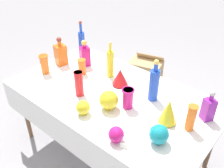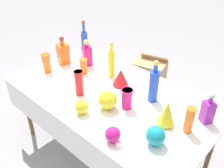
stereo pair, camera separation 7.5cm
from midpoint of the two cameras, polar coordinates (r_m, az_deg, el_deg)
name	(u,v)px [view 2 (the right image)]	position (r m, az deg, el deg)	size (l,w,h in m)	color
ground_plane	(112,150)	(2.78, 0.80, -14.93)	(40.00, 40.00, 0.00)	gray
display_table	(109,100)	(2.28, 0.34, -3.59)	(1.89, 1.08, 0.76)	white
tall_bottle_0	(154,85)	(2.13, 10.54, -0.17)	(0.08, 0.08, 0.39)	blue
tall_bottle_1	(111,63)	(2.44, 0.76, 4.78)	(0.07, 0.07, 0.37)	yellow
tall_bottle_2	(85,43)	(2.85, -5.53, 9.36)	(0.07, 0.07, 0.42)	blue
square_decanter_0	(87,55)	(2.67, -4.97, 6.72)	(0.13, 0.13, 0.29)	#C61972
square_decanter_1	(208,111)	(2.06, 22.05, -5.68)	(0.11, 0.11, 0.27)	purple
square_decanter_2	(63,53)	(2.74, -10.33, 7.00)	(0.13, 0.13, 0.31)	orange
slender_vase_0	(189,119)	(1.91, 18.37, -7.67)	(0.08, 0.08, 0.22)	orange
slender_vase_1	(83,66)	(2.54, -5.71, 4.19)	(0.08, 0.08, 0.16)	orange
slender_vase_2	(79,82)	(2.20, -6.59, 0.36)	(0.08, 0.08, 0.24)	red
slender_vase_3	(127,98)	(2.05, 4.48, -3.24)	(0.11, 0.11, 0.18)	#C61972
slender_vase_4	(46,62)	(2.62, -13.96, 4.81)	(0.10, 0.10, 0.20)	orange
fluted_vase_0	(121,77)	(2.33, 2.92, 1.59)	(0.15, 0.15, 0.17)	red
fluted_vase_1	(167,113)	(1.93, 13.51, -6.44)	(0.14, 0.14, 0.21)	yellow
round_bowl_0	(108,100)	(2.04, 0.04, -3.68)	(0.16, 0.16, 0.17)	yellow
round_bowl_1	(82,107)	(2.02, -5.89, -5.23)	(0.11, 0.11, 0.12)	yellow
round_bowl_2	(156,136)	(1.78, 11.16, -11.54)	(0.14, 0.14, 0.15)	teal
round_bowl_3	(113,134)	(1.78, 1.41, -11.48)	(0.11, 0.11, 0.12)	#C61972
price_tag_left	(120,146)	(1.77, 3.17, -14.09)	(0.06, 0.01, 0.04)	white
cardboard_box_behind_left	(149,74)	(3.70, 9.03, 2.37)	(0.52, 0.43, 0.46)	tan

